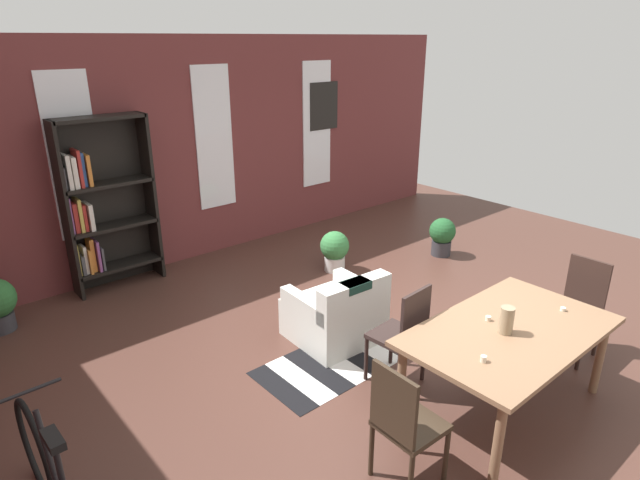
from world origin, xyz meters
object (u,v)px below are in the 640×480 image
(dining_table, at_px, (509,337))
(dining_chair_far_left, at_px, (403,333))
(dining_chair_head_left, at_px, (404,422))
(bookshelf_tall, at_px, (101,205))
(dining_chair_head_right, at_px, (579,305))
(armchair_white, at_px, (336,315))
(potted_plant_by_shelf, at_px, (335,249))
(potted_plant_window, at_px, (442,235))
(vase_on_table, at_px, (507,320))

(dining_table, bearing_deg, dining_chair_far_left, 117.56)
(dining_chair_head_left, xyz_separation_m, bookshelf_tall, (-0.32, 4.40, 0.53))
(dining_chair_head_right, relative_size, armchair_white, 1.12)
(potted_plant_by_shelf, bearing_deg, armchair_white, -131.75)
(potted_plant_by_shelf, height_order, potted_plant_window, potted_plant_window)
(dining_chair_head_left, xyz_separation_m, armchair_white, (0.93, 1.67, -0.23))
(dining_chair_head_right, height_order, potted_plant_by_shelf, dining_chair_head_right)
(dining_table, xyz_separation_m, armchair_white, (-0.33, 1.67, -0.38))
(dining_chair_far_left, relative_size, dining_chair_head_right, 1.00)
(potted_plant_by_shelf, bearing_deg, dining_table, -105.44)
(dining_chair_head_right, height_order, potted_plant_window, dining_chair_head_right)
(bookshelf_tall, distance_m, armchair_white, 3.10)
(dining_table, xyz_separation_m, bookshelf_tall, (-1.58, 4.40, 0.38))
(armchair_white, xyz_separation_m, potted_plant_by_shelf, (1.15, 1.28, 0.02))
(dining_chair_head_right, distance_m, potted_plant_window, 2.60)
(dining_chair_head_right, relative_size, bookshelf_tall, 0.46)
(dining_chair_head_right, relative_size, potted_plant_window, 1.76)
(dining_table, xyz_separation_m, dining_chair_head_left, (-1.26, 0.00, -0.14))
(vase_on_table, relative_size, dining_chair_head_left, 0.23)
(dining_table, relative_size, dining_chair_head_left, 1.86)
(dining_table, bearing_deg, potted_plant_by_shelf, 74.56)
(dining_chair_head_right, height_order, dining_chair_head_left, same)
(armchair_white, bearing_deg, dining_chair_head_right, -46.48)
(dining_table, distance_m, dining_chair_head_right, 1.27)
(dining_table, height_order, dining_chair_far_left, dining_chair_far_left)
(dining_chair_head_right, relative_size, dining_chair_head_left, 1.00)
(vase_on_table, bearing_deg, armchair_white, 98.33)
(vase_on_table, xyz_separation_m, bookshelf_tall, (-1.50, 4.40, 0.20))
(dining_chair_far_left, xyz_separation_m, bookshelf_tall, (-1.19, 3.65, 0.53))
(dining_chair_far_left, xyz_separation_m, armchair_white, (0.06, 0.92, -0.23))
(vase_on_table, xyz_separation_m, dining_chair_head_left, (-1.17, 0.00, -0.33))
(potted_plant_window, bearing_deg, vase_on_table, -135.43)
(armchair_white, bearing_deg, dining_chair_far_left, -93.94)
(dining_chair_far_left, height_order, potted_plant_window, dining_chair_far_left)
(vase_on_table, height_order, dining_chair_far_left, vase_on_table)
(bookshelf_tall, relative_size, potted_plant_by_shelf, 3.85)
(dining_chair_far_left, distance_m, dining_chair_head_right, 1.81)
(dining_chair_head_left, relative_size, bookshelf_tall, 0.46)
(vase_on_table, height_order, potted_plant_window, vase_on_table)
(vase_on_table, xyz_separation_m, potted_plant_by_shelf, (0.90, 2.96, -0.55))
(potted_plant_window, bearing_deg, armchair_white, -165.35)
(armchair_white, bearing_deg, dining_chair_head_left, -119.07)
(dining_chair_head_left, bearing_deg, bookshelf_tall, 94.21)
(dining_table, distance_m, dining_chair_far_left, 0.86)
(dining_chair_head_left, distance_m, potted_plant_by_shelf, 3.62)
(dining_table, height_order, dining_chair_head_left, dining_chair_head_left)
(vase_on_table, xyz_separation_m, armchair_white, (-0.24, 1.67, -0.57))
(dining_chair_far_left, bearing_deg, vase_on_table, -67.73)
(dining_chair_far_left, xyz_separation_m, potted_plant_by_shelf, (1.21, 2.20, -0.22))
(bookshelf_tall, height_order, potted_plant_by_shelf, bookshelf_tall)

